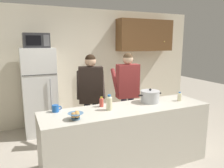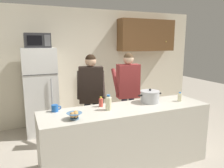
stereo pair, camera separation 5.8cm
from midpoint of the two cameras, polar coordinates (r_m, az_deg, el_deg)
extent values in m
plane|color=#B2A899|center=(3.52, 4.34, -20.73)|extent=(14.00, 14.00, 0.00)
cube|color=beige|center=(5.16, -7.49, 4.82)|extent=(6.00, 0.12, 2.60)
cube|color=brown|center=(5.59, 9.37, 12.57)|extent=(1.47, 0.34, 0.76)
sphere|color=gold|center=(5.73, 14.37, 10.81)|extent=(0.03, 0.03, 0.03)
cube|color=beige|center=(3.30, 4.46, -13.92)|extent=(2.49, 0.68, 0.92)
cube|color=white|center=(4.61, -18.07, -1.81)|extent=(0.64, 0.64, 1.74)
cube|color=#333333|center=(4.22, -17.93, 2.35)|extent=(0.63, 0.01, 0.01)
cylinder|color=#B2B2B7|center=(4.31, -15.20, -3.71)|extent=(0.02, 0.02, 0.78)
cube|color=#2D2D30|center=(4.48, -18.82, 10.83)|extent=(0.48, 0.36, 0.28)
cube|color=black|center=(4.29, -19.41, 10.81)|extent=(0.26, 0.01, 0.18)
cube|color=#59595B|center=(4.32, -16.34, 10.98)|extent=(0.11, 0.01, 0.21)
cylinder|color=black|center=(3.98, -3.87, -10.34)|extent=(0.11, 0.11, 0.80)
cylinder|color=black|center=(3.98, -6.00, -10.40)|extent=(0.11, 0.11, 0.80)
cube|color=#2D231E|center=(3.78, -5.11, -0.19)|extent=(0.46, 0.31, 0.63)
sphere|color=#D8A884|center=(3.72, -5.22, 6.07)|extent=(0.19, 0.19, 0.19)
sphere|color=black|center=(3.72, -5.23, 6.44)|extent=(0.18, 0.18, 0.18)
cylinder|color=#2D231E|center=(3.91, -2.10, -0.07)|extent=(0.19, 0.38, 0.49)
cylinder|color=#2D231E|center=(3.90, -8.21, -0.21)|extent=(0.19, 0.38, 0.49)
cylinder|color=#33384C|center=(4.31, 5.45, -8.64)|extent=(0.11, 0.11, 0.80)
cylinder|color=#33384C|center=(4.26, 3.62, -8.87)|extent=(0.11, 0.11, 0.80)
cube|color=#993333|center=(4.10, 4.70, 0.77)|extent=(0.44, 0.24, 0.64)
sphere|color=beige|center=(4.04, 4.79, 6.58)|extent=(0.19, 0.19, 0.19)
sphere|color=#4C3823|center=(4.04, 4.79, 6.92)|extent=(0.18, 0.18, 0.18)
cylinder|color=#993333|center=(4.29, 6.66, 0.93)|extent=(0.12, 0.38, 0.49)
cylinder|color=#993333|center=(4.14, 1.37, 0.62)|extent=(0.12, 0.38, 0.49)
cylinder|color=silver|center=(3.43, 10.46, -3.43)|extent=(0.29, 0.29, 0.17)
cylinder|color=silver|center=(3.41, 10.52, -1.93)|extent=(0.30, 0.30, 0.02)
sphere|color=black|center=(3.40, 10.53, -1.51)|extent=(0.04, 0.04, 0.04)
cube|color=black|center=(3.33, 7.99, -3.06)|extent=(0.06, 0.02, 0.02)
cube|color=black|center=(3.52, 12.85, -2.46)|extent=(0.06, 0.02, 0.02)
cylinder|color=#1E59B2|center=(3.03, -14.36, -6.22)|extent=(0.09, 0.09, 0.10)
torus|color=#1E59B2|center=(3.04, -13.29, -6.12)|extent=(0.06, 0.01, 0.06)
cylinder|color=#4C7299|center=(2.71, -9.27, -8.96)|extent=(0.11, 0.11, 0.02)
cone|color=#4C7299|center=(2.69, -9.29, -8.16)|extent=(0.19, 0.19, 0.06)
sphere|color=tan|center=(2.67, -9.81, -8.05)|extent=(0.07, 0.07, 0.07)
sphere|color=tan|center=(2.72, -8.93, -7.65)|extent=(0.07, 0.07, 0.07)
sphere|color=tan|center=(2.66, -8.92, -8.06)|extent=(0.07, 0.07, 0.07)
cylinder|color=beige|center=(3.00, -0.37, -5.24)|extent=(0.09, 0.09, 0.18)
cone|color=beige|center=(2.97, -0.38, -3.33)|extent=(0.09, 0.09, 0.03)
cylinder|color=#3372BF|center=(2.97, -0.38, -3.04)|extent=(0.05, 0.05, 0.02)
cylinder|color=beige|center=(3.62, 17.90, -3.41)|extent=(0.06, 0.06, 0.12)
cone|color=beige|center=(3.60, 17.96, -2.34)|extent=(0.06, 0.06, 0.02)
cylinder|color=#3372BF|center=(3.60, 17.97, -2.22)|extent=(0.03, 0.03, 0.02)
cylinder|color=#D84C3F|center=(3.16, -2.41, -4.93)|extent=(0.06, 0.06, 0.12)
cone|color=#D84C3F|center=(3.14, -2.42, -3.72)|extent=(0.06, 0.06, 0.02)
cylinder|color=gold|center=(3.14, -2.42, -3.60)|extent=(0.03, 0.03, 0.02)
camera|label=1|loc=(0.03, -89.53, 0.09)|focal=34.58mm
camera|label=2|loc=(0.03, 90.47, -0.09)|focal=34.58mm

